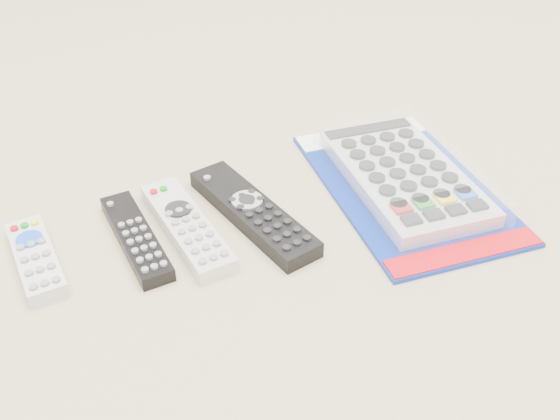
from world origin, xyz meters
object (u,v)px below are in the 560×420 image
remote_large_black (253,212)px  jumbo_remote_packaged (404,174)px  remote_silver_dvd (187,226)px  remote_small_grey (36,258)px  remote_slim_black (136,237)px

remote_large_black → jumbo_remote_packaged: 0.20m
remote_silver_dvd → remote_small_grey: bearing=169.9°
remote_slim_black → remote_large_black: remote_large_black is taller
remote_small_grey → remote_silver_dvd: same height
remote_slim_black → remote_silver_dvd: size_ratio=0.89×
remote_large_black → jumbo_remote_packaged: bearing=-15.9°
remote_large_black → remote_silver_dvd: bearing=162.5°
remote_small_grey → remote_large_black: (0.24, -0.04, 0.00)m
remote_slim_black → remote_large_black: bearing=-9.2°
remote_silver_dvd → jumbo_remote_packaged: size_ratio=0.54×
remote_slim_black → remote_large_black: (0.13, -0.02, 0.00)m
remote_small_grey → remote_slim_black: remote_small_grey is taller
remote_large_black → remote_small_grey: bearing=163.0°
remote_small_grey → remote_slim_black: size_ratio=0.82×
remote_slim_black → jumbo_remote_packaged: bearing=-8.3°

